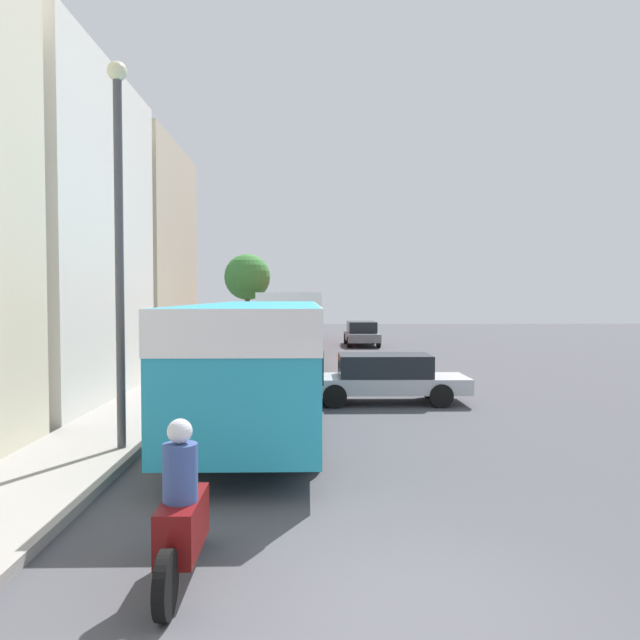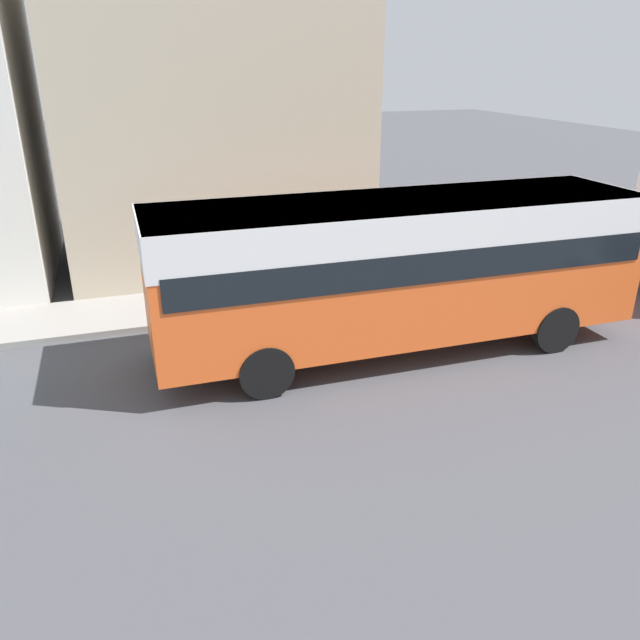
# 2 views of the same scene
# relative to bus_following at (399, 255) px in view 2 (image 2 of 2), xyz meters

# --- Properties ---
(building_far_terrace) EXTENTS (6.22, 8.01, 9.24)m
(building_far_terrace) POSITION_rel_bus_following_xyz_m (-7.73, -2.48, 2.60)
(building_far_terrace) COLOR #BCAD93
(building_far_terrace) RESTS_ON ground_plane
(bus_following) EXTENTS (2.59, 9.86, 3.12)m
(bus_following) POSITION_rel_bus_following_xyz_m (0.00, 0.00, 0.00)
(bus_following) COLOR #EA5B23
(bus_following) RESTS_ON ground_plane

